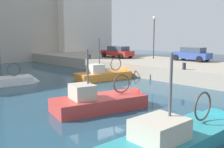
# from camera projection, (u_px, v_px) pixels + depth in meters

# --- Properties ---
(water_surface) EXTENTS (80.00, 80.00, 0.00)m
(water_surface) POSITION_uv_depth(u_px,v_px,m) (99.00, 95.00, 17.33)
(water_surface) COLOR navy
(water_surface) RESTS_ON ground
(quay_wall) EXTENTS (9.00, 56.00, 1.20)m
(quay_wall) POSITION_uv_depth(u_px,v_px,m) (188.00, 70.00, 25.16)
(quay_wall) COLOR #9E9384
(quay_wall) RESTS_ON ground
(fishing_boat_orange) EXTENTS (5.96, 2.98, 4.56)m
(fishing_boat_orange) POSITION_uv_depth(u_px,v_px,m) (107.00, 78.00, 23.39)
(fishing_boat_orange) COLOR orange
(fishing_boat_orange) RESTS_ON ground
(fishing_boat_teal) EXTENTS (6.94, 2.49, 4.30)m
(fishing_boat_teal) POSITION_uv_depth(u_px,v_px,m) (183.00, 141.00, 9.54)
(fishing_boat_teal) COLOR teal
(fishing_boat_teal) RESTS_ON ground
(fishing_boat_red) EXTENTS (6.11, 3.34, 4.20)m
(fishing_boat_red) POSITION_uv_depth(u_px,v_px,m) (106.00, 107.00, 14.15)
(fishing_boat_red) COLOR #BC3833
(fishing_boat_red) RESTS_ON ground
(parked_car_red) EXTENTS (1.89, 4.19, 1.38)m
(parked_car_red) POSITION_uv_depth(u_px,v_px,m) (117.00, 52.00, 31.19)
(parked_car_red) COLOR red
(parked_car_red) RESTS_ON quay_wall
(parked_car_blue) EXTENTS (1.87, 4.01, 1.45)m
(parked_car_blue) POSITION_uv_depth(u_px,v_px,m) (192.00, 54.00, 27.37)
(parked_car_blue) COLOR #334C9E
(parked_car_blue) RESTS_ON quay_wall
(mooring_bollard_mid) EXTENTS (0.28, 0.28, 0.55)m
(mooring_bollard_mid) POSITION_uv_depth(u_px,v_px,m) (184.00, 66.00, 20.75)
(mooring_bollard_mid) COLOR #2D2D33
(mooring_bollard_mid) RESTS_ON quay_wall
(mooring_bollard_north) EXTENTS (0.28, 0.28, 0.55)m
(mooring_bollard_north) POSITION_uv_depth(u_px,v_px,m) (90.00, 57.00, 29.25)
(mooring_bollard_north) COLOR #2D2D33
(mooring_bollard_north) RESTS_ON quay_wall
(quay_streetlamp) EXTENTS (0.36, 0.36, 4.83)m
(quay_streetlamp) POSITION_uv_depth(u_px,v_px,m) (154.00, 30.00, 29.33)
(quay_streetlamp) COLOR #38383D
(quay_streetlamp) RESTS_ON quay_wall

